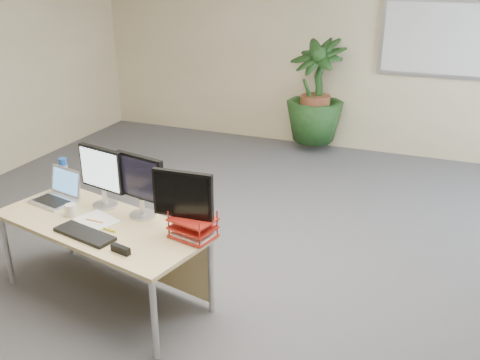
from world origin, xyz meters
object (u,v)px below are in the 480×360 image
at_px(desk, 111,234).
at_px(floor_plant, 315,97).
at_px(monitor_right, 140,182).
at_px(laptop, 58,193).
at_px(monitor_left, 102,173).

relative_size(desk, floor_plant, 1.19).
height_order(floor_plant, monitor_right, floor_plant).
height_order(floor_plant, laptop, floor_plant).
height_order(desk, monitor_left, monitor_left).
height_order(monitor_left, monitor_right, monitor_right).
bearing_deg(monitor_right, monitor_left, 172.91).
relative_size(floor_plant, laptop, 3.80).
relative_size(desk, monitor_left, 3.68).
distance_m(floor_plant, monitor_left, 3.81).
height_order(desk, monitor_right, monitor_right).
bearing_deg(monitor_left, desk, -47.88).
bearing_deg(floor_plant, laptop, -106.79).
relative_size(floor_plant, monitor_left, 3.10).
bearing_deg(laptop, floor_plant, 73.21).
xyz_separation_m(floor_plant, monitor_left, (-0.72, -3.74, 0.17)).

